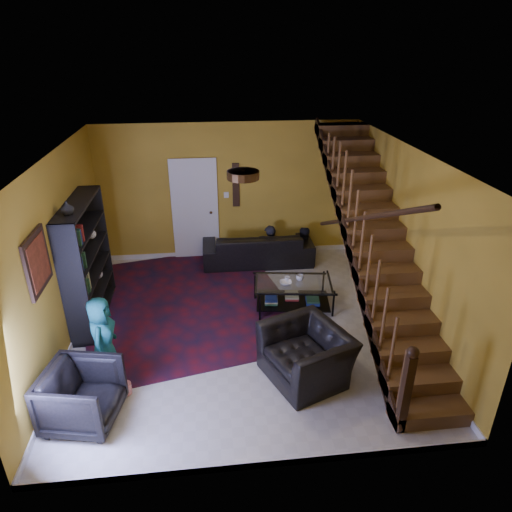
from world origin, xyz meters
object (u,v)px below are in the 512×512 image
(bookshelf, at_px, (88,264))
(coffee_table, at_px, (293,293))
(sofa, at_px, (258,248))
(armchair_left, at_px, (82,396))
(armchair_right, at_px, (306,354))

(bookshelf, height_order, coffee_table, bookshelf)
(sofa, height_order, armchair_left, armchair_left)
(bookshelf, relative_size, armchair_right, 1.79)
(bookshelf, xyz_separation_m, armchair_left, (0.35, -2.41, -0.58))
(armchair_left, height_order, coffee_table, armchair_left)
(bookshelf, distance_m, sofa, 3.47)
(sofa, xyz_separation_m, armchair_right, (0.24, -3.61, 0.03))
(sofa, bearing_deg, armchair_right, 94.28)
(bookshelf, bearing_deg, armchair_right, -30.86)
(armchair_left, bearing_deg, sofa, -20.68)
(sofa, distance_m, armchair_left, 4.86)
(sofa, relative_size, coffee_table, 1.62)
(armchair_left, height_order, armchair_right, armchair_left)
(bookshelf, distance_m, armchair_right, 3.77)
(armchair_left, distance_m, armchair_right, 2.88)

